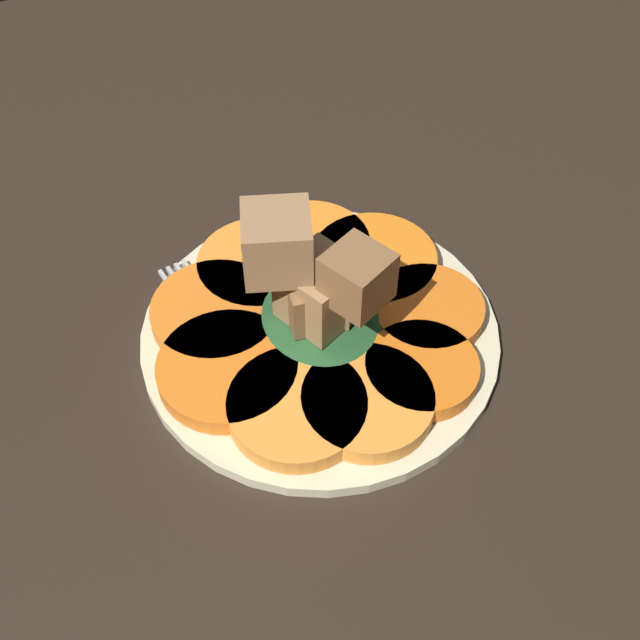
# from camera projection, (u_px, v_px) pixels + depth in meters

# --- Properties ---
(table_slab) EXTENTS (1.20, 1.20, 0.02)m
(table_slab) POSITION_uv_depth(u_px,v_px,m) (320.00, 347.00, 0.60)
(table_slab) COLOR black
(table_slab) RESTS_ON ground
(plate) EXTENTS (0.26, 0.26, 0.01)m
(plate) POSITION_uv_depth(u_px,v_px,m) (320.00, 334.00, 0.59)
(plate) COLOR beige
(plate) RESTS_ON table_slab
(carrot_slice_0) EXTENTS (0.10, 0.10, 0.01)m
(carrot_slice_0) POSITION_uv_depth(u_px,v_px,m) (309.00, 247.00, 0.63)
(carrot_slice_0) COLOR orange
(carrot_slice_0) RESTS_ON plate
(carrot_slice_1) EXTENTS (0.09, 0.09, 0.01)m
(carrot_slice_1) POSITION_uv_depth(u_px,v_px,m) (259.00, 266.00, 0.62)
(carrot_slice_1) COLOR orange
(carrot_slice_1) RESTS_ON plate
(carrot_slice_2) EXTENTS (0.10, 0.10, 0.01)m
(carrot_slice_2) POSITION_uv_depth(u_px,v_px,m) (216.00, 313.00, 0.58)
(carrot_slice_2) COLOR orange
(carrot_slice_2) RESTS_ON plate
(carrot_slice_3) EXTENTS (0.10, 0.10, 0.01)m
(carrot_slice_3) POSITION_uv_depth(u_px,v_px,m) (228.00, 369.00, 0.55)
(carrot_slice_3) COLOR orange
(carrot_slice_3) RESTS_ON plate
(carrot_slice_4) EXTENTS (0.09, 0.09, 0.01)m
(carrot_slice_4) POSITION_uv_depth(u_px,v_px,m) (297.00, 407.00, 0.53)
(carrot_slice_4) COLOR orange
(carrot_slice_4) RESTS_ON plate
(carrot_slice_5) EXTENTS (0.09, 0.09, 0.01)m
(carrot_slice_5) POSITION_uv_depth(u_px,v_px,m) (367.00, 401.00, 0.53)
(carrot_slice_5) COLOR orange
(carrot_slice_5) RESTS_ON plate
(carrot_slice_6) EXTENTS (0.08, 0.08, 0.01)m
(carrot_slice_6) POSITION_uv_depth(u_px,v_px,m) (422.00, 369.00, 0.55)
(carrot_slice_6) COLOR orange
(carrot_slice_6) RESTS_ON plate
(carrot_slice_7) EXTENTS (0.08, 0.08, 0.01)m
(carrot_slice_7) POSITION_uv_depth(u_px,v_px,m) (427.00, 310.00, 0.59)
(carrot_slice_7) COLOR orange
(carrot_slice_7) RESTS_ON plate
(carrot_slice_8) EXTENTS (0.10, 0.10, 0.01)m
(carrot_slice_8) POSITION_uv_depth(u_px,v_px,m) (374.00, 262.00, 0.62)
(carrot_slice_8) COLOR orange
(carrot_slice_8) RESTS_ON plate
(center_pile) EXTENTS (0.11, 0.10, 0.11)m
(center_pile) POSITION_uv_depth(u_px,v_px,m) (317.00, 295.00, 0.55)
(center_pile) COLOR #235128
(center_pile) RESTS_ON plate
(fork) EXTENTS (0.17, 0.04, 0.00)m
(fork) POSITION_uv_depth(u_px,v_px,m) (220.00, 334.00, 0.58)
(fork) COLOR #B2B2B7
(fork) RESTS_ON plate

